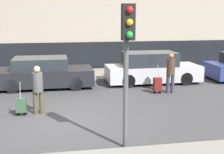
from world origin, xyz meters
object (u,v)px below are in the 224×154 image
parked_car_1 (44,73)px  trolley_left (21,105)px  traffic_light (127,48)px  pedestrian_left (38,87)px  parked_car_2 (152,69)px  trolley_right (158,84)px  pedestrian_right (171,71)px

parked_car_1 → trolley_left: size_ratio=3.81×
parked_car_1 → traffic_light: size_ratio=1.23×
pedestrian_left → trolley_left: 0.78m
parked_car_2 → trolley_left: parked_car_2 is taller
traffic_light → trolley_left: bearing=131.4°
parked_car_2 → trolley_right: parked_car_2 is taller
pedestrian_left → pedestrian_right: pedestrian_right is taller
parked_car_2 → trolley_left: bearing=-144.8°
pedestrian_left → pedestrian_right: (5.24, 1.85, 0.04)m
parked_car_1 → parked_car_2: (5.01, 0.03, 0.05)m
pedestrian_right → traffic_light: 6.11m
parked_car_1 → pedestrian_left: size_ratio=2.66×
parked_car_1 → pedestrian_right: size_ratio=2.55×
trolley_left → pedestrian_right: pedestrian_right is taller
parked_car_1 → traffic_light: bearing=-73.0°
parked_car_1 → trolley_right: size_ratio=3.52×
trolley_right → pedestrian_right: bearing=0.3°
trolley_left → pedestrian_left: bearing=11.2°
parked_car_2 → traffic_light: 7.83m
parked_car_2 → traffic_light: (-2.85, -7.07, 1.78)m
trolley_right → parked_car_1: bearing=157.0°
parked_car_2 → pedestrian_left: (-5.07, -3.84, 0.21)m
trolley_right → traffic_light: bearing=-116.0°
pedestrian_left → parked_car_1: bearing=77.9°
pedestrian_right → traffic_light: traffic_light is taller
parked_car_2 → trolley_right: (-0.37, -1.99, -0.30)m
trolley_right → traffic_light: size_ratio=0.35×
trolley_left → trolley_right: 5.59m
trolley_left → traffic_light: 4.68m
trolley_left → pedestrian_right: size_ratio=0.67×
trolley_right → parked_car_2: bearing=79.4°
parked_car_1 → parked_car_2: parked_car_2 is taller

